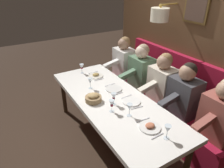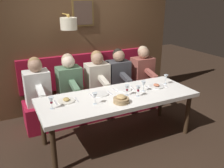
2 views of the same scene
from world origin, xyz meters
The scene contains 20 objects.
ground_plane centered at (0.00, 0.00, 0.00)m, with size 12.00×12.00×0.00m, color #332319.
dining_table centered at (0.00, 0.00, 0.67)m, with size 0.90×2.35×0.74m.
banquette_bench centered at (0.89, 0.00, 0.23)m, with size 0.52×2.55×0.45m, color maroon.
back_wall_panel centered at (1.46, 0.00, 1.37)m, with size 0.59×3.75×2.90m.
diner_nearest centered at (0.88, -1.00, 0.82)m, with size 0.60×0.40×0.79m.
diner_near centered at (0.88, -0.46, 0.82)m, with size 0.60×0.40×0.79m.
diner_middle centered at (0.88, -0.04, 0.82)m, with size 0.60×0.40×0.79m.
diner_far centered at (0.88, 0.49, 0.82)m, with size 0.60×0.40×0.79m.
diner_farthest centered at (0.88, 1.02, 0.82)m, with size 0.60×0.40×0.79m.
place_setting_0 centered at (0.05, -0.73, 0.75)m, with size 0.24×0.31×0.05m.
place_setting_1 centered at (0.14, 0.75, 0.75)m, with size 0.24×0.31×0.05m.
place_setting_2 centered at (0.18, -0.20, 0.75)m, with size 0.24×0.32×0.01m.
place_setting_3 centered at (0.16, 0.21, 0.75)m, with size 0.24×0.31×0.01m.
wine_glass_0 centered at (-0.02, -0.43, 0.86)m, with size 0.07×0.07×0.16m.
wine_glass_1 centered at (-0.01, 0.99, 0.86)m, with size 0.07×0.07×0.16m.
wine_glass_2 centered at (0.09, -0.94, 0.86)m, with size 0.07×0.07×0.16m.
wine_glass_3 centered at (-0.15, -0.25, 0.86)m, with size 0.07×0.07×0.16m.
wine_glass_4 centered at (-0.12, 0.42, 0.86)m, with size 0.07×0.07×0.16m.
wine_glass_5 centered at (-0.05, -0.12, 0.86)m, with size 0.07×0.07×0.16m.
bread_bowl centered at (-0.24, 0.08, 0.79)m, with size 0.22×0.22×0.12m.
Camera 2 is at (-2.86, 1.51, 2.11)m, focal length 37.89 mm.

